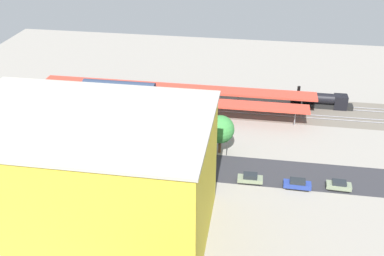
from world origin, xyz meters
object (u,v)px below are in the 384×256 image
at_px(locomotive, 322,101).
at_px(freight_coach_far, 119,92).
at_px(platform_canopy_far, 176,88).
at_px(parked_car_2, 250,179).
at_px(parked_car_4, 163,170).
at_px(street_tree_0, 220,129).
at_px(parked_car_1, 297,184).
at_px(parked_car_0, 339,186).
at_px(box_truck_0, 186,165).
at_px(parked_car_5, 122,165).
at_px(street_tree_1, 132,121).
at_px(construction_building, 89,179).
at_px(parked_car_3, 202,174).
at_px(street_tree_2, 208,130).
at_px(platform_canopy_near, 176,101).

bearing_deg(locomotive, freight_coach_far, 6.72).
relative_size(platform_canopy_far, locomotive, 4.56).
relative_size(platform_canopy_far, parked_car_2, 14.52).
bearing_deg(platform_canopy_far, parked_car_4, 96.12).
bearing_deg(parked_car_4, parked_car_2, 178.87).
bearing_deg(parked_car_2, parked_car_4, -1.13).
bearing_deg(street_tree_0, parked_car_1, 146.35).
height_order(parked_car_0, street_tree_0, street_tree_0).
bearing_deg(box_truck_0, parked_car_1, 174.82).
xyz_separation_m(parked_car_0, parked_car_5, (38.73, -0.21, 0.00)).
xyz_separation_m(parked_car_2, parked_car_4, (15.68, -0.31, -0.02)).
bearing_deg(street_tree_1, parked_car_5, 91.83).
bearing_deg(construction_building, freight_coach_far, -78.22).
distance_m(platform_canopy_far, street_tree_0, 23.77).
height_order(platform_canopy_far, street_tree_1, street_tree_1).
distance_m(platform_canopy_far, parked_car_3, 30.98).
distance_m(platform_canopy_far, parked_car_4, 29.40).
height_order(platform_canopy_far, construction_building, construction_building).
distance_m(parked_car_1, box_truck_0, 19.91).
bearing_deg(freight_coach_far, street_tree_2, 141.27).
height_order(platform_canopy_far, street_tree_0, street_tree_0).
height_order(parked_car_1, construction_building, construction_building).
relative_size(parked_car_4, box_truck_0, 0.48).
relative_size(construction_building, box_truck_0, 3.77).
relative_size(parked_car_1, street_tree_0, 0.61).
relative_size(parked_car_4, street_tree_1, 0.58).
relative_size(platform_canopy_near, street_tree_1, 7.68).
distance_m(parked_car_0, street_tree_0, 23.63).
distance_m(freight_coach_far, parked_car_0, 54.26).
distance_m(parked_car_1, parked_car_2, 8.12).
height_order(parked_car_3, street_tree_2, street_tree_2).
bearing_deg(street_tree_2, parked_car_4, 48.70).
bearing_deg(street_tree_2, freight_coach_far, -38.73).
bearing_deg(platform_canopy_near, box_truck_0, 105.37).
xyz_separation_m(platform_canopy_far, parked_car_1, (-26.90, 29.83, -3.20)).
bearing_deg(street_tree_1, parked_car_2, 158.41).
relative_size(parked_car_5, street_tree_2, 0.60).
bearing_deg(parked_car_2, freight_coach_far, -40.38).
bearing_deg(platform_canopy_far, platform_canopy_near, 100.40).
bearing_deg(parked_car_4, street_tree_1, -48.14).
xyz_separation_m(freight_coach_far, parked_car_2, (-31.96, 27.18, -2.26)).
xyz_separation_m(parked_car_3, parked_car_5, (14.99, -0.26, 0.05)).
xyz_separation_m(platform_canopy_far, freight_coach_far, (13.17, 2.18, -0.97)).
bearing_deg(street_tree_1, parked_car_3, 149.07).
xyz_separation_m(construction_building, street_tree_0, (-16.38, -25.26, -4.38)).
bearing_deg(parked_car_2, street_tree_2, -44.49).
xyz_separation_m(platform_canopy_far, parked_car_2, (-18.80, 29.36, -3.23)).
bearing_deg(locomotive, street_tree_2, 45.79).
height_order(locomotive, street_tree_2, street_tree_2).
bearing_deg(box_truck_0, parked_car_4, 14.37).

